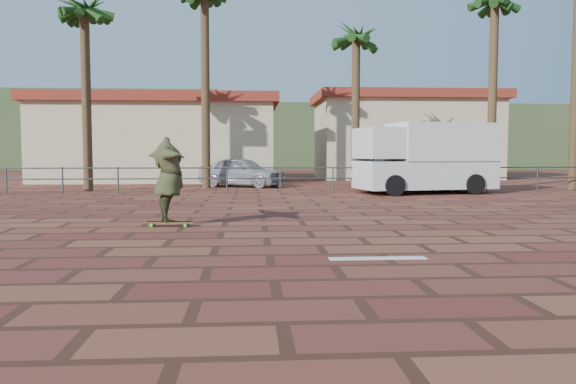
% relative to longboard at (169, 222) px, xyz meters
% --- Properties ---
extents(ground, '(120.00, 120.00, 0.00)m').
position_rel_longboard_xyz_m(ground, '(2.79, -2.55, -0.08)').
color(ground, brown).
rests_on(ground, ground).
extents(paint_stripe, '(1.40, 0.22, 0.01)m').
position_rel_longboard_xyz_m(paint_stripe, '(3.49, -3.75, -0.08)').
color(paint_stripe, white).
rests_on(paint_stripe, ground).
extents(guardrail, '(24.06, 0.06, 1.00)m').
position_rel_longboard_xyz_m(guardrail, '(2.79, 9.45, 0.60)').
color(guardrail, '#47494F').
rests_on(guardrail, ground).
extents(palm_far_left, '(2.40, 2.40, 8.25)m').
position_rel_longboard_xyz_m(palm_far_left, '(-4.71, 10.95, 6.75)').
color(palm_far_left, brown).
rests_on(palm_far_left, ground).
extents(palm_center, '(2.40, 2.40, 7.75)m').
position_rel_longboard_xyz_m(palm_center, '(6.29, 12.95, 6.28)').
color(palm_center, brown).
rests_on(palm_center, ground).
extents(palm_right, '(2.40, 2.40, 9.05)m').
position_rel_longboard_xyz_m(palm_right, '(11.79, 11.45, 7.50)').
color(palm_right, brown).
rests_on(palm_right, ground).
extents(building_west, '(12.60, 7.60, 4.50)m').
position_rel_longboard_xyz_m(building_west, '(-3.21, 19.45, 2.20)').
color(building_west, beige).
rests_on(building_west, ground).
extents(building_east, '(10.60, 6.60, 5.00)m').
position_rel_longboard_xyz_m(building_east, '(10.79, 21.45, 2.46)').
color(building_east, beige).
rests_on(building_east, ground).
extents(hill_front, '(70.00, 18.00, 6.00)m').
position_rel_longboard_xyz_m(hill_front, '(2.79, 47.45, 2.92)').
color(hill_front, '#384C28').
rests_on(hill_front, ground).
extents(hill_back, '(35.00, 14.00, 8.00)m').
position_rel_longboard_xyz_m(hill_back, '(-19.21, 53.45, 3.92)').
color(hill_back, '#384C28').
rests_on(hill_back, ground).
extents(longboard, '(1.02, 0.30, 0.10)m').
position_rel_longboard_xyz_m(longboard, '(0.00, 0.00, 0.00)').
color(longboard, olive).
rests_on(longboard, ground).
extents(skateboarder, '(1.40, 2.20, 1.74)m').
position_rel_longboard_xyz_m(skateboarder, '(0.00, -0.00, 0.89)').
color(skateboarder, '#383B1F').
rests_on(skateboarder, longboard).
extents(campervan, '(5.31, 2.97, 2.60)m').
position_rel_longboard_xyz_m(campervan, '(8.20, 8.96, 1.29)').
color(campervan, silver).
rests_on(campervan, ground).
extents(car_silver, '(4.20, 3.29, 1.34)m').
position_rel_longboard_xyz_m(car_silver, '(1.28, 13.45, 0.59)').
color(car_silver, '#A2A3A9').
rests_on(car_silver, ground).
extents(car_white, '(4.89, 1.95, 1.58)m').
position_rel_longboard_xyz_m(car_white, '(8.22, 10.83, 0.71)').
color(car_white, white).
rests_on(car_white, ground).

